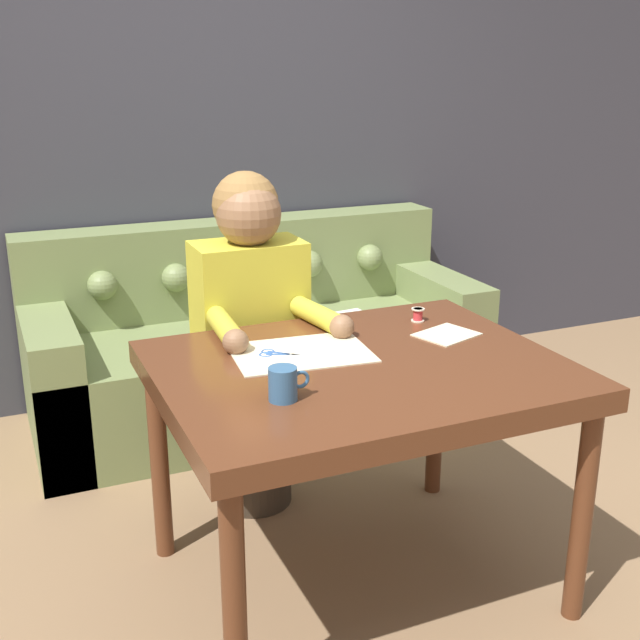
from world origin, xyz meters
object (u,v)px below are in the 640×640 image
Objects in this scene: dining_table at (359,388)px; couch at (256,348)px; mug at (284,384)px; person at (251,340)px; scissors at (281,354)px; thread_spool at (418,315)px.

couch reaches higher than dining_table.
dining_table is at bearing 28.14° from mug.
mug is (-0.17, -0.76, 0.15)m from person.
couch is at bearing 74.82° from scissors.
person is (-0.28, -0.80, 0.34)m from couch.
dining_table is 0.94× the size of person.
scissors is 0.34m from mug.
mug reaches higher than scissors.
dining_table is 0.46m from thread_spool.
mug is (-0.45, -1.56, 0.49)m from couch.
person is 0.79m from mug.
thread_spool is (0.66, 0.44, -0.02)m from mug.
mug reaches higher than thread_spool.
couch is 1.64× the size of person.
couch is at bearing 70.46° from person.
couch is 1.23m from thread_spool.
scissors is (-0.05, -0.45, 0.11)m from person.
couch is 0.91m from person.
thread_spool is at bearing -79.61° from couch.
dining_table is 1.45m from couch.
thread_spool is at bearing -33.37° from person.
person is at bearing -109.54° from couch.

